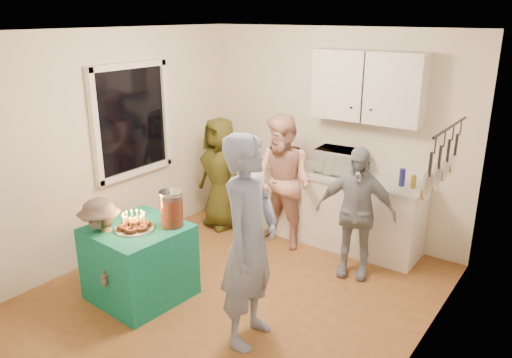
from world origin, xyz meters
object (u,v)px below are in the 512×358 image
Objects in this scene: woman_back_center at (283,183)px; man_birthday at (249,242)px; child_near_left at (103,251)px; punch_jar at (172,210)px; party_table at (139,262)px; woman_back_left at (220,173)px; counter at (332,209)px; woman_back_right at (355,213)px; microwave at (339,161)px.

man_birthday is at bearing -59.93° from woman_back_center.
man_birthday is at bearing 46.56° from child_near_left.
man_birthday is 1.72× the size of child_near_left.
punch_jar is 0.31× the size of child_near_left.
woman_back_left reaches higher than party_table.
counter is at bearing 67.14° from party_table.
counter is at bearing 54.00° from woman_back_center.
party_table is at bearing -100.44° from woman_back_center.
counter is 1.18× the size of man_birthday.
counter is at bearing -0.58° from man_birthday.
counter is 1.35× the size of woman_back_center.
woman_back_right is at bearing 47.06° from party_table.
party_table is 2.50× the size of punch_jar.
microwave is 0.29× the size of man_birthday.
woman_back_right is (1.01, -0.15, -0.09)m from woman_back_center.
man_birthday is (1.30, 0.09, 0.55)m from party_table.
woman_back_left is at bearing 35.69° from man_birthday.
party_table is at bearing -149.34° from woman_back_right.
microwave is 0.49× the size of child_near_left.
woman_back_left is at bearing 114.02° from punch_jar.
punch_jar reaches higher than counter.
man_birthday reaches higher than microwave.
woman_back_left reaches higher than punch_jar.
man_birthday is (0.28, -2.20, -0.13)m from microwave.
woman_back_left is (-0.72, 1.62, -0.19)m from punch_jar.
woman_back_right reaches higher than punch_jar.
woman_back_right is (0.58, -0.62, 0.30)m from counter.
woman_back_left is 2.13m from child_near_left.
woman_back_right reaches higher than microwave.
punch_jar is (0.26, 0.23, 0.55)m from party_table.
woman_back_center reaches higher than woman_back_right.
punch_jar is 0.23× the size of woman_back_right.
woman_back_left is 2.02m from woman_back_right.
woman_back_right is at bearing -53.47° from microwave.
woman_back_left is at bearing 104.01° from party_table.
woman_back_right is at bearing -18.12° from man_birthday.
woman_back_center is at bearing 73.56° from party_table.
woman_back_left is at bearing 130.49° from child_near_left.
woman_back_center is 1.51× the size of child_near_left.
party_table is at bearing -60.74° from woman_back_left.
woman_back_center is (-0.49, -0.48, -0.24)m from microwave.
party_table is 0.58× the size of woman_back_right.
woman_back_center is (0.27, 1.58, -0.11)m from punch_jar.
man_birthday is at bearing -7.85° from punch_jar.
woman_back_center is 2.22m from child_near_left.
woman_back_left is 1.02× the size of woman_back_right.
woman_back_right is at bearing -2.23° from woman_back_center.
punch_jar is 1.61m from woman_back_center.
punch_jar is (-0.70, -2.06, 0.50)m from counter.
woman_back_center is (1.00, -0.04, 0.07)m from woman_back_left.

